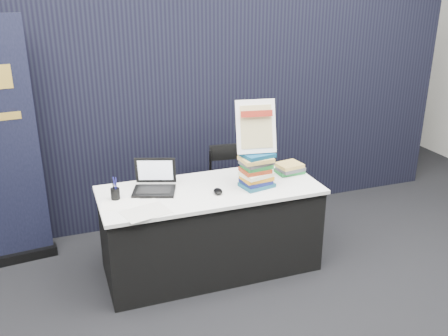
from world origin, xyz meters
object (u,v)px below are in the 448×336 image
Objects in this scene: laptop at (153,184)px; book_stack_short at (289,168)px; stacking_chair at (234,188)px; book_stack_tall at (256,170)px; display_table at (211,229)px; info_sign at (256,127)px.

laptop is 1.21m from book_stack_short.
laptop is 1.00m from stacking_chair.
book_stack_short is at bearing 23.71° from book_stack_tall.
display_table is 4.11× the size of info_sign.
stacking_chair is (0.86, 0.39, -0.32)m from laptop.
book_stack_tall is at bearing -87.83° from stacking_chair.
book_stack_tall is at bearing -13.54° from display_table.
book_stack_short is 0.63m from stacking_chair.
book_stack_short is (0.76, 0.08, 0.42)m from display_table.
display_table is 0.87m from book_stack_short.
stacking_chair is (0.04, 0.57, -0.76)m from info_sign.
laptop is 1.72× the size of book_stack_short.
book_stack_tall is at bearing -81.03° from info_sign.
info_sign is (-0.39, -0.14, 0.45)m from book_stack_short.
book_stack_short reaches higher than display_table.
info_sign reaches higher than laptop.
book_stack_tall is (0.37, -0.09, 0.52)m from display_table.
laptop reaches higher than book_stack_short.
book_stack_tall is 0.44m from book_stack_short.
info_sign reaches higher than book_stack_tall.
display_table is 4.62× the size of laptop.
laptop is at bearing 165.28° from display_table.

